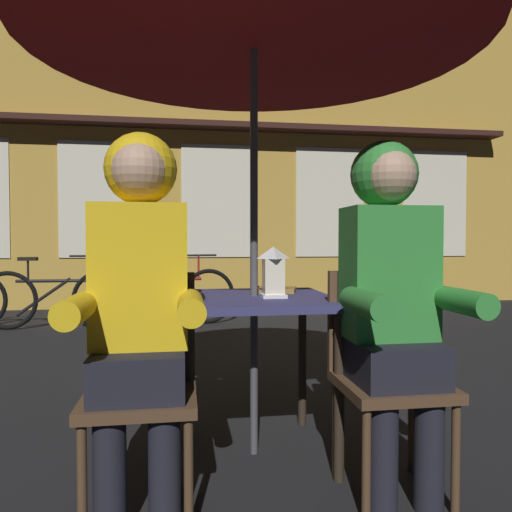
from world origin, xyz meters
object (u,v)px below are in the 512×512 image
(cafe_table, at_px, (254,318))
(chair_right, at_px, (384,366))
(chair_left, at_px, (142,376))
(book, at_px, (275,290))
(patio_umbrella, at_px, (254,8))
(person_right_hooded, at_px, (391,279))
(person_left_hooded, at_px, (140,282))
(bicycle_third, at_px, (166,297))
(lantern, at_px, (273,271))
(bicycle_second, at_px, (54,298))

(cafe_table, relative_size, chair_right, 0.85)
(chair_left, xyz_separation_m, book, (0.61, 0.52, 0.26))
(patio_umbrella, height_order, person_right_hooded, patio_umbrella)
(chair_left, bearing_deg, chair_right, 0.00)
(person_left_hooded, relative_size, bicycle_third, 0.85)
(cafe_table, height_order, chair_right, chair_right)
(lantern, relative_size, chair_left, 0.27)
(person_right_hooded, height_order, bicycle_second, person_right_hooded)
(cafe_table, distance_m, book, 0.23)
(patio_umbrella, bearing_deg, book, 48.48)
(chair_right, height_order, bicycle_second, chair_right)
(cafe_table, distance_m, lantern, 0.25)
(lantern, bearing_deg, chair_right, -36.68)
(lantern, bearing_deg, chair_left, -151.81)
(person_left_hooded, distance_m, person_right_hooded, 0.96)
(cafe_table, xyz_separation_m, lantern, (0.08, -0.07, 0.22))
(patio_umbrella, xyz_separation_m, bicycle_second, (-1.77, 3.48, -1.71))
(cafe_table, relative_size, person_right_hooded, 0.53)
(book, bearing_deg, chair_right, -37.93)
(cafe_table, bearing_deg, person_left_hooded, -138.43)
(cafe_table, height_order, patio_umbrella, patio_umbrella)
(bicycle_second, relative_size, book, 8.40)
(chair_right, distance_m, bicycle_second, 4.46)
(patio_umbrella, distance_m, book, 1.32)
(chair_right, bearing_deg, bicycle_third, 104.74)
(bicycle_second, bearing_deg, cafe_table, -63.08)
(patio_umbrella, xyz_separation_m, bicycle_third, (-0.53, 3.46, -1.71))
(chair_left, distance_m, person_left_hooded, 0.36)
(person_right_hooded, bearing_deg, book, 121.52)
(chair_right, relative_size, person_left_hooded, 0.62)
(chair_left, relative_size, chair_right, 1.00)
(bicycle_second, height_order, bicycle_third, same)
(chair_left, bearing_deg, lantern, 28.19)
(chair_right, height_order, book, chair_right)
(lantern, xyz_separation_m, book, (0.05, 0.22, -0.11))
(chair_right, relative_size, bicycle_second, 0.52)
(patio_umbrella, height_order, lantern, patio_umbrella)
(lantern, bearing_deg, bicycle_second, 117.46)
(chair_right, bearing_deg, book, 124.25)
(chair_right, distance_m, book, 0.68)
(chair_right, relative_size, person_right_hooded, 0.62)
(patio_umbrella, bearing_deg, cafe_table, 0.00)
(person_right_hooded, relative_size, bicycle_third, 0.85)
(bicycle_third, bearing_deg, bicycle_second, 178.78)
(cafe_table, height_order, person_right_hooded, person_right_hooded)
(patio_umbrella, height_order, bicycle_second, patio_umbrella)
(book, bearing_deg, person_right_hooded, -40.66)
(cafe_table, bearing_deg, patio_umbrella, 0.00)
(person_left_hooded, distance_m, bicycle_second, 4.15)
(chair_right, bearing_deg, person_right_hooded, -90.00)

